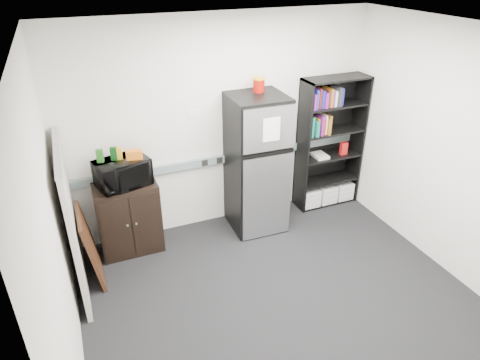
{
  "coord_description": "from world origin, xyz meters",
  "views": [
    {
      "loc": [
        -1.71,
        -3.0,
        3.26
      ],
      "look_at": [
        -0.09,
        0.9,
        1.01
      ],
      "focal_mm": 32.0,
      "sensor_mm": 36.0,
      "label": 1
    }
  ],
  "objects": [
    {
      "name": "wall_left",
      "position": [
        -2.0,
        0.0,
        1.35
      ],
      "size": [
        0.02,
        3.5,
        2.7
      ],
      "primitive_type": "cube",
      "color": "white",
      "rests_on": "floor"
    },
    {
      "name": "coffee_can",
      "position": [
        0.42,
        1.55,
        1.88
      ],
      "size": [
        0.14,
        0.14,
        0.19
      ],
      "color": "#9A1007",
      "rests_on": "refrigerator"
    },
    {
      "name": "refrigerator",
      "position": [
        0.35,
        1.42,
        0.89
      ],
      "size": [
        0.69,
        0.72,
        1.79
      ],
      "rotation": [
        0.0,
        0.0,
        -0.03
      ],
      "color": "black",
      "rests_on": "floor"
    },
    {
      "name": "snack_bag",
      "position": [
        -1.14,
        1.47,
        1.27
      ],
      "size": [
        0.19,
        0.13,
        0.1
      ],
      "primitive_type": "cube",
      "rotation": [
        0.0,
        0.0,
        -0.17
      ],
      "color": "orange",
      "rests_on": "microwave"
    },
    {
      "name": "wall_back",
      "position": [
        0.0,
        1.75,
        1.35
      ],
      "size": [
        4.0,
        0.02,
        2.7
      ],
      "primitive_type": "cube",
      "color": "white",
      "rests_on": "floor"
    },
    {
      "name": "wall_right",
      "position": [
        2.0,
        0.0,
        1.35
      ],
      "size": [
        0.02,
        3.5,
        2.7
      ],
      "primitive_type": "cube",
      "color": "white",
      "rests_on": "floor"
    },
    {
      "name": "snack_box_c",
      "position": [
        -1.3,
        1.52,
        1.29
      ],
      "size": [
        0.08,
        0.06,
        0.14
      ],
      "primitive_type": "cube",
      "rotation": [
        0.0,
        0.0,
        -0.18
      ],
      "color": "gold",
      "rests_on": "microwave"
    },
    {
      "name": "snack_box_a",
      "position": [
        -1.5,
        1.52,
        1.29
      ],
      "size": [
        0.08,
        0.07,
        0.15
      ],
      "primitive_type": "cube",
      "rotation": [
        0.0,
        0.0,
        -0.26
      ],
      "color": "#1F5A19",
      "rests_on": "microwave"
    },
    {
      "name": "framed_poster",
      "position": [
        -1.77,
        1.14,
        0.42
      ],
      "size": [
        0.16,
        0.66,
        0.84
      ],
      "rotation": [
        0.0,
        -0.15,
        0.0
      ],
      "color": "black",
      "rests_on": "floor"
    },
    {
      "name": "floor",
      "position": [
        0.0,
        0.0,
        0.0
      ],
      "size": [
        4.0,
        4.0,
        0.0
      ],
      "primitive_type": "plane",
      "color": "black",
      "rests_on": "ground"
    },
    {
      "name": "wall_note",
      "position": [
        -0.35,
        1.74,
        1.55
      ],
      "size": [
        0.14,
        0.0,
        0.1
      ],
      "primitive_type": "cube",
      "color": "white",
      "rests_on": "wall_back"
    },
    {
      "name": "bookshelf",
      "position": [
        1.53,
        1.57,
        0.91
      ],
      "size": [
        0.9,
        0.34,
        1.85
      ],
      "color": "black",
      "rests_on": "floor"
    },
    {
      "name": "ceiling",
      "position": [
        0.0,
        0.0,
        2.7
      ],
      "size": [
        4.0,
        3.5,
        0.02
      ],
      "primitive_type": "cube",
      "color": "white",
      "rests_on": "wall_back"
    },
    {
      "name": "microwave",
      "position": [
        -1.29,
        1.48,
        1.06
      ],
      "size": [
        0.66,
        0.53,
        0.32
      ],
      "primitive_type": "imported",
      "rotation": [
        0.0,
        0.0,
        0.28
      ],
      "color": "black",
      "rests_on": "cabinet"
    },
    {
      "name": "electrical_raceway",
      "position": [
        0.0,
        1.72,
        0.9
      ],
      "size": [
        3.92,
        0.05,
        0.1
      ],
      "primitive_type": "cube",
      "color": "gray",
      "rests_on": "wall_back"
    },
    {
      "name": "snack_box_b",
      "position": [
        -1.35,
        1.52,
        1.29
      ],
      "size": [
        0.08,
        0.07,
        0.15
      ],
      "primitive_type": "cube",
      "rotation": [
        0.0,
        0.0,
        -0.35
      ],
      "color": "#0B340F",
      "rests_on": "microwave"
    },
    {
      "name": "cabinet",
      "position": [
        -1.29,
        1.5,
        0.45
      ],
      "size": [
        0.72,
        0.48,
        0.9
      ],
      "color": "black",
      "rests_on": "floor"
    },
    {
      "name": "cubicle_partition",
      "position": [
        -1.9,
        1.08,
        0.81
      ],
      "size": [
        0.06,
        1.3,
        1.62
      ],
      "color": "#ABA497",
      "rests_on": "floor"
    }
  ]
}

